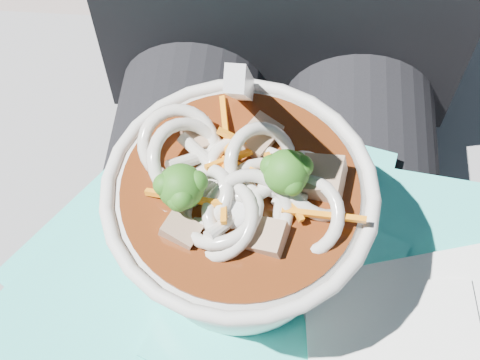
# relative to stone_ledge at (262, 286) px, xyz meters

# --- Properties ---
(stone_ledge) EXTENTS (1.01, 0.52, 0.47)m
(stone_ledge) POSITION_rel_stone_ledge_xyz_m (0.00, 0.00, 0.00)
(stone_ledge) COLOR slate
(stone_ledge) RESTS_ON ground
(lap) EXTENTS (0.31, 0.48, 0.15)m
(lap) POSITION_rel_stone_ledge_xyz_m (0.00, -0.15, 0.31)
(lap) COLOR black
(lap) RESTS_ON stone_ledge
(person_body) EXTENTS (0.34, 0.94, 1.01)m
(person_body) POSITION_rel_stone_ledge_xyz_m (-0.00, -0.06, 0.33)
(person_body) COLOR black
(person_body) RESTS_ON ground
(plastic_bag) EXTENTS (0.39, 0.34, 0.02)m
(plastic_bag) POSITION_rel_stone_ledge_xyz_m (-0.01, -0.17, 0.39)
(plastic_bag) COLOR #32D0C2
(plastic_bag) RESTS_ON lap
(udon_bowl) EXTENTS (0.17, 0.17, 0.21)m
(udon_bowl) POSITION_rel_stone_ledge_xyz_m (-0.02, -0.13, 0.46)
(udon_bowl) COLOR silver
(udon_bowl) RESTS_ON plastic_bag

